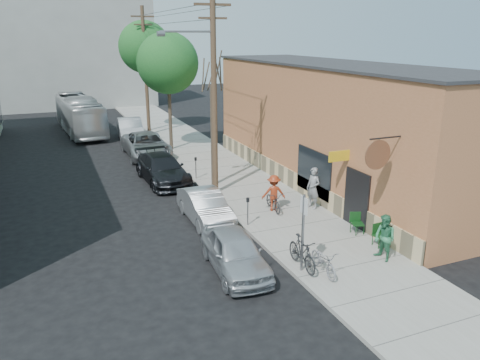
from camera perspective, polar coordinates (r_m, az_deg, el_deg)
name	(u,v)px	position (r m, az deg, el deg)	size (l,w,h in m)	color
ground	(205,244)	(18.91, -4.34, -7.83)	(120.00, 120.00, 0.00)	black
sidewalk	(213,164)	(29.98, -3.29, 1.93)	(4.50, 58.00, 0.15)	gray
cafe_building	(331,125)	(26.04, 11.06, 6.56)	(6.60, 20.20, 6.61)	#AA663F
end_cap_building	(70,53)	(58.42, -20.04, 14.34)	(18.00, 8.00, 12.00)	#999A95
sign_post	(303,226)	(16.04, 7.69, -5.54)	(0.07, 0.45, 2.80)	slate
parking_meter_near	(248,207)	(20.00, 0.95, -3.28)	(0.14, 0.14, 1.24)	slate
parking_meter_far	(196,164)	(26.62, -5.41, 1.92)	(0.14, 0.14, 1.24)	slate
utility_pole_near	(213,90)	(23.25, -3.33, 10.85)	(3.57, 0.28, 10.00)	#503A28
utility_pole_far	(146,70)	(38.94, -11.44, 13.05)	(1.80, 0.28, 10.00)	#503A28
tree_bare	(213,136)	(25.00, -3.33, 5.35)	(0.24, 0.24, 5.39)	#44392C
tree_leafy_mid	(168,63)	(33.24, -8.81, 13.90)	(4.21, 4.21, 8.11)	#44392C
tree_leafy_far	(145,47)	(40.50, -11.55, 15.58)	(4.24, 4.24, 9.01)	#44392C
patio_chair_a	(380,236)	(18.98, 16.71, -6.50)	(0.50, 0.50, 0.88)	#0F3814
patio_chair_b	(358,224)	(19.89, 14.14, -5.17)	(0.50, 0.50, 0.88)	#0F3814
patron_grey	(313,188)	(22.16, 8.91, -0.98)	(0.72, 0.47, 1.98)	gray
patron_green	(385,238)	(17.74, 17.22, -6.76)	(0.84, 0.66, 1.73)	#2F774E
cyclist	(274,193)	(21.72, 4.13, -1.57)	(1.10, 0.63, 1.71)	maroon
cyclist_bike	(273,201)	(21.85, 4.10, -2.55)	(0.61, 1.74, 0.91)	black
parked_bike_a	(302,253)	(16.68, 7.56, -8.77)	(0.54, 1.92, 1.15)	black
parked_bike_b	(324,261)	(16.52, 10.16, -9.66)	(0.60, 1.72, 0.91)	slate
car_0	(235,252)	(16.61, -0.62, -8.77)	(1.69, 4.20, 1.43)	#B7BAC0
car_1	(205,207)	(20.85, -4.27, -3.28)	(1.48, 4.25, 1.40)	#A6AAAD
car_2	(162,169)	(26.71, -9.44, 1.34)	(2.16, 5.32, 1.54)	black
car_3	(146,145)	(32.54, -11.35, 4.19)	(2.69, 5.84, 1.62)	gray
car_4	(130,129)	(38.27, -13.24, 6.05)	(1.77, 5.08, 1.67)	#9CA0A3
bus	(80,115)	(42.17, -18.96, 7.53)	(2.55, 10.89, 3.03)	silver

